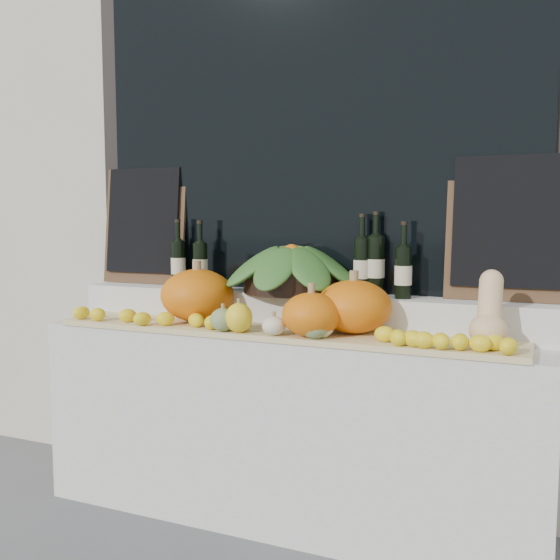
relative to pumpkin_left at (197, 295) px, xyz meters
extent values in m
cube|color=beige|center=(0.43, 0.78, 1.22)|extent=(7.00, 0.90, 4.50)
cube|color=black|center=(0.43, 0.33, 0.87)|extent=(2.40, 0.04, 2.10)
cube|color=black|center=(0.43, 0.30, 0.87)|extent=(2.20, 0.02, 2.00)
cube|color=silver|center=(0.43, 0.06, -0.59)|extent=(2.30, 0.55, 0.88)
cube|color=silver|center=(0.43, 0.21, -0.07)|extent=(2.30, 0.25, 0.16)
cube|color=tan|center=(0.43, -0.07, -0.14)|extent=(2.10, 0.32, 0.02)
ellipsoid|color=orange|center=(0.00, 0.00, 0.00)|extent=(0.35, 0.35, 0.25)
ellipsoid|color=orange|center=(0.77, 0.00, -0.01)|extent=(0.41, 0.41, 0.23)
ellipsoid|color=orange|center=(0.63, -0.15, -0.03)|extent=(0.32, 0.32, 0.18)
ellipsoid|color=#E5BA86|center=(1.32, -0.09, -0.06)|extent=(0.14, 0.14, 0.13)
cylinder|color=#E5BA86|center=(1.32, -0.04, 0.05)|extent=(0.09, 0.14, 0.18)
sphere|color=#E5BA86|center=(1.32, 0.00, 0.12)|extent=(0.09, 0.09, 0.09)
ellipsoid|color=#305C1B|center=(0.66, -0.19, -0.07)|extent=(0.12, 0.12, 0.10)
cylinder|color=#90794E|center=(0.66, -0.19, -0.01)|extent=(0.02, 0.02, 0.02)
ellipsoid|color=#305C1B|center=(0.24, -0.19, -0.07)|extent=(0.11, 0.11, 0.10)
cylinder|color=#90794E|center=(0.24, -0.19, -0.01)|extent=(0.02, 0.02, 0.02)
ellipsoid|color=beige|center=(0.48, -0.19, -0.08)|extent=(0.10, 0.10, 0.08)
cylinder|color=#90794E|center=(0.48, -0.19, -0.03)|extent=(0.02, 0.02, 0.02)
ellipsoid|color=yellow|center=(0.32, -0.19, -0.06)|extent=(0.12, 0.12, 0.13)
cylinder|color=#90794E|center=(0.32, -0.19, 0.02)|extent=(0.02, 0.02, 0.02)
ellipsoid|color=beige|center=(0.68, -0.16, -0.08)|extent=(0.10, 0.10, 0.09)
cylinder|color=#90794E|center=(0.68, -0.16, -0.02)|extent=(0.02, 0.02, 0.02)
cylinder|color=black|center=(0.41, 0.19, 0.07)|extent=(0.46, 0.46, 0.11)
cylinder|color=black|center=(-0.24, 0.21, 0.13)|extent=(0.07, 0.07, 0.23)
cylinder|color=black|center=(-0.24, 0.21, 0.29)|extent=(0.03, 0.03, 0.10)
cylinder|color=beige|center=(-0.24, 0.21, 0.12)|extent=(0.08, 0.08, 0.08)
cylinder|color=black|center=(-0.24, 0.21, 0.35)|extent=(0.03, 0.03, 0.02)
cylinder|color=black|center=(-0.09, 0.19, 0.12)|extent=(0.07, 0.07, 0.23)
cylinder|color=black|center=(-0.09, 0.19, 0.29)|extent=(0.03, 0.03, 0.10)
cylinder|color=beige|center=(-0.09, 0.19, 0.11)|extent=(0.08, 0.08, 0.08)
cylinder|color=black|center=(-0.09, 0.19, 0.34)|extent=(0.03, 0.03, 0.02)
cylinder|color=black|center=(0.80, 0.24, 0.15)|extent=(0.08, 0.08, 0.27)
cylinder|color=black|center=(0.80, 0.24, 0.33)|extent=(0.03, 0.03, 0.10)
cylinder|color=beige|center=(0.80, 0.24, 0.14)|extent=(0.08, 0.08, 0.08)
cylinder|color=black|center=(0.80, 0.24, 0.39)|extent=(0.03, 0.03, 0.02)
cylinder|color=black|center=(0.74, 0.22, 0.14)|extent=(0.07, 0.07, 0.26)
cylinder|color=black|center=(0.74, 0.22, 0.32)|extent=(0.03, 0.03, 0.10)
cylinder|color=beige|center=(0.74, 0.22, 0.13)|extent=(0.08, 0.08, 0.08)
cylinder|color=black|center=(0.74, 0.22, 0.38)|extent=(0.03, 0.03, 0.02)
cylinder|color=black|center=(0.94, 0.18, 0.12)|extent=(0.07, 0.07, 0.22)
cylinder|color=black|center=(0.94, 0.18, 0.29)|extent=(0.03, 0.03, 0.10)
cylinder|color=beige|center=(0.94, 0.18, 0.11)|extent=(0.08, 0.08, 0.08)
cylinder|color=black|center=(0.94, 0.18, 0.34)|extent=(0.03, 0.03, 0.02)
cube|color=#4C331E|center=(-0.49, 0.28, 0.32)|extent=(0.50, 0.08, 0.62)
cube|color=black|center=(-0.49, 0.26, 0.35)|extent=(0.44, 0.08, 0.56)
cube|color=#4C331E|center=(1.35, 0.28, 0.32)|extent=(0.50, 0.08, 0.62)
cube|color=black|center=(1.35, 0.26, 0.35)|extent=(0.44, 0.08, 0.56)
camera|label=1|loc=(1.51, -2.54, 0.37)|focal=40.00mm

